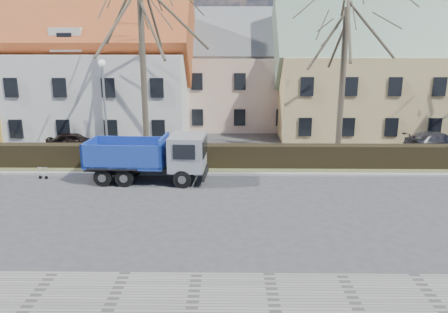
{
  "coord_description": "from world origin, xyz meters",
  "views": [
    {
      "loc": [
        3.22,
        -18.15,
        6.93
      ],
      "look_at": [
        2.95,
        2.46,
        1.6
      ],
      "focal_mm": 35.0,
      "sensor_mm": 36.0,
      "label": 1
    }
  ],
  "objects_px": {
    "cart_frame": "(39,172)",
    "streetlight": "(105,112)",
    "dump_truck": "(143,157)",
    "parked_car_b": "(437,142)",
    "parked_car_a": "(74,141)"
  },
  "relations": [
    {
      "from": "parked_car_b",
      "to": "streetlight",
      "type": "bearing_deg",
      "value": 82.84
    },
    {
      "from": "cart_frame",
      "to": "parked_car_b",
      "type": "bearing_deg",
      "value": 15.27
    },
    {
      "from": "cart_frame",
      "to": "parked_car_b",
      "type": "distance_m",
      "value": 24.71
    },
    {
      "from": "dump_truck",
      "to": "parked_car_b",
      "type": "height_order",
      "value": "dump_truck"
    },
    {
      "from": "cart_frame",
      "to": "parked_car_b",
      "type": "height_order",
      "value": "parked_car_b"
    },
    {
      "from": "cart_frame",
      "to": "streetlight",
      "type": "bearing_deg",
      "value": 49.03
    },
    {
      "from": "parked_car_a",
      "to": "parked_car_b",
      "type": "bearing_deg",
      "value": -98.14
    },
    {
      "from": "streetlight",
      "to": "parked_car_a",
      "type": "distance_m",
      "value": 5.22
    },
    {
      "from": "dump_truck",
      "to": "parked_car_a",
      "type": "height_order",
      "value": "dump_truck"
    },
    {
      "from": "streetlight",
      "to": "parked_car_b",
      "type": "height_order",
      "value": "streetlight"
    },
    {
      "from": "dump_truck",
      "to": "parked_car_b",
      "type": "relative_size",
      "value": 1.43
    },
    {
      "from": "streetlight",
      "to": "parked_car_a",
      "type": "xyz_separation_m",
      "value": [
        -3.2,
        3.29,
        -2.48
      ]
    },
    {
      "from": "streetlight",
      "to": "parked_car_a",
      "type": "height_order",
      "value": "streetlight"
    },
    {
      "from": "parked_car_a",
      "to": "parked_car_b",
      "type": "relative_size",
      "value": 0.79
    },
    {
      "from": "parked_car_b",
      "to": "cart_frame",
      "type": "bearing_deg",
      "value": 89.25
    }
  ]
}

